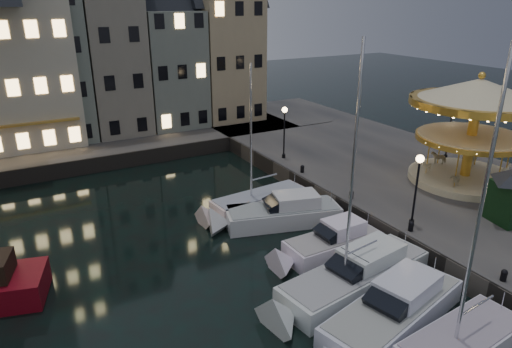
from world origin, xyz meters
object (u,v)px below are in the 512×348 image
bollard_a (504,275)px  bollard_d (302,168)px  streetlamp_d (450,126)px  motorboat_b (388,316)px  streetlamp_c (284,125)px  bollard_c (351,194)px  motorboat_e (276,215)px  motorboat_c (350,279)px  carousel (476,111)px  streetlamp_b (417,180)px  bollard_b (411,226)px  motorboat_f (252,204)px  motorboat_d (327,246)px

bollard_a → bollard_d: (0.00, 16.00, 0.00)m
streetlamp_d → motorboat_b: 21.40m
bollard_a → streetlamp_c: bearing=88.2°
bollard_c → motorboat_e: 5.03m
motorboat_c → motorboat_e: size_ratio=1.54×
bollard_d → motorboat_b: motorboat_b is taller
streetlamp_c → carousel: size_ratio=0.48×
streetlamp_b → bollard_b: bearing=-140.2°
streetlamp_d → streetlamp_c: bearing=150.1°
bollard_c → motorboat_f: bearing=143.5°
bollard_d → motorboat_d: motorboat_d is taller
carousel → motorboat_d: bearing=-172.7°
streetlamp_c → bollard_c: (-0.60, -9.00, -2.41)m
bollard_c → bollard_d: size_ratio=1.00×
bollard_b → carousel: carousel is taller
streetlamp_d → motorboat_e: 16.99m
motorboat_d → bollard_d: bearing=63.4°
streetlamp_d → carousel: size_ratio=0.48×
streetlamp_b → carousel: carousel is taller
bollard_c → motorboat_e: motorboat_e is taller
streetlamp_d → carousel: bearing=-126.3°
bollard_a → carousel: (8.95, 8.98, 4.71)m
motorboat_c → motorboat_f: motorboat_c is taller
streetlamp_d → bollard_b: (-11.90, -7.50, -2.41)m
streetlamp_c → motorboat_e: size_ratio=0.51×
streetlamp_c → streetlamp_d: (11.30, -6.50, 0.00)m
streetlamp_b → motorboat_d: size_ratio=0.64×
motorboat_f → motorboat_b: bearing=-92.4°
motorboat_c → motorboat_b: bearing=-97.0°
motorboat_f → streetlamp_c: bearing=42.1°
motorboat_b → motorboat_e: bearing=84.8°
streetlamp_b → bollard_a: (-0.60, -6.00, -2.41)m
streetlamp_d → motorboat_e: streetlamp_d is taller
streetlamp_b → motorboat_f: (-5.75, 8.31, -3.49)m
bollard_d → motorboat_f: size_ratio=0.06×
motorboat_b → motorboat_e: (0.97, 10.68, -0.00)m
motorboat_e → motorboat_f: 2.40m
bollard_c → motorboat_c: motorboat_c is taller
bollard_b → motorboat_e: (-4.72, 6.45, -0.96)m
bollard_b → carousel: 10.69m
bollard_c → motorboat_b: 10.88m
bollard_b → motorboat_f: 10.26m
motorboat_f → carousel: (14.09, -5.33, 5.78)m
streetlamp_d → bollard_c: streetlamp_d is taller
bollard_a → streetlamp_b: bearing=84.3°
motorboat_f → motorboat_d: bearing=-83.7°
streetlamp_c → bollard_c: size_ratio=7.32×
bollard_c → motorboat_c: (-5.33, -6.33, -0.92)m
motorboat_b → motorboat_e: size_ratio=1.06×
streetlamp_c → streetlamp_b: bearing=-90.0°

